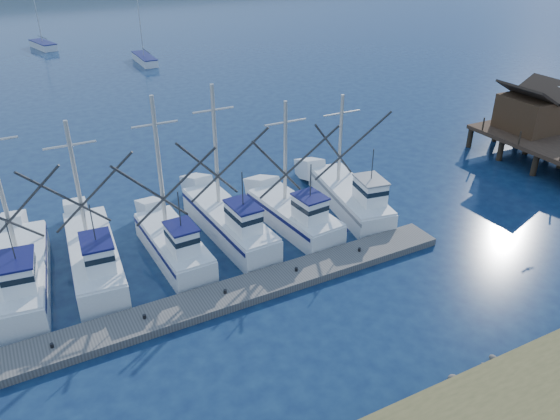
# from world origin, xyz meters

# --- Properties ---
(ground) EXTENTS (500.00, 500.00, 0.00)m
(ground) POSITION_xyz_m (0.00, 0.00, 0.00)
(ground) COLOR #0D1B3A
(ground) RESTS_ON ground
(floating_dock) EXTENTS (31.29, 2.65, 0.42)m
(floating_dock) POSITION_xyz_m (-10.04, 5.14, 0.21)
(floating_dock) COLOR #605C56
(floating_dock) RESTS_ON ground
(trawler_fleet) EXTENTS (30.53, 9.62, 9.78)m
(trawler_fleet) POSITION_xyz_m (-10.81, 10.39, 0.96)
(trawler_fleet) COLOR white
(trawler_fleet) RESTS_ON ground
(sailboat_near) EXTENTS (1.71, 6.71, 8.10)m
(sailboat_near) POSITION_xyz_m (2.97, 56.90, 0.49)
(sailboat_near) COLOR white
(sailboat_near) RESTS_ON ground
(sailboat_far) EXTENTS (3.29, 6.27, 8.10)m
(sailboat_far) POSITION_xyz_m (-7.70, 72.65, 0.49)
(sailboat_far) COLOR white
(sailboat_far) RESTS_ON ground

